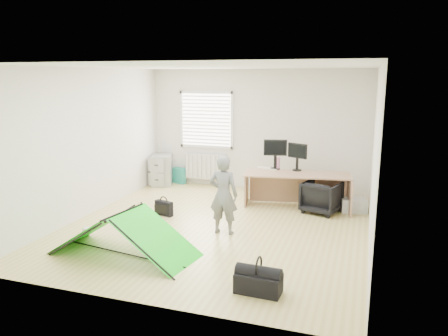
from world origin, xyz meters
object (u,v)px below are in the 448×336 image
(office_chair, at_px, (322,197))
(person, at_px, (223,195))
(monitor_right, at_px, (297,161))
(storage_crate, at_px, (354,205))
(monitor_left, at_px, (275,158))
(duffel_bag, at_px, (258,283))
(desk, at_px, (296,191))
(kite, at_px, (124,233))
(thermos, at_px, (278,163))
(laptop_bag, at_px, (164,208))
(filing_cabinet, at_px, (162,170))

(office_chair, relative_size, person, 0.51)
(monitor_right, bearing_deg, storage_crate, 15.77)
(office_chair, xyz_separation_m, storage_crate, (0.59, 0.23, -0.17))
(monitor_left, distance_m, office_chair, 1.23)
(person, bearing_deg, duffel_bag, 118.78)
(person, relative_size, duffel_bag, 2.37)
(storage_crate, distance_m, duffel_bag, 3.80)
(desk, xyz_separation_m, duffel_bag, (0.13, -3.56, -0.23))
(office_chair, height_order, person, person)
(desk, distance_m, office_chair, 0.52)
(monitor_left, bearing_deg, storage_crate, -18.49)
(desk, distance_m, kite, 3.66)
(kite, bearing_deg, desk, 65.69)
(desk, xyz_separation_m, thermos, (-0.43, 0.29, 0.47))
(monitor_left, height_order, person, person)
(desk, bearing_deg, laptop_bag, -160.94)
(laptop_bag, bearing_deg, storage_crate, 38.14)
(monitor_left, xyz_separation_m, kite, (-1.51, -3.34, -0.59))
(monitor_right, xyz_separation_m, office_chair, (0.54, -0.40, -0.60))
(kite, distance_m, laptop_bag, 1.87)
(kite, bearing_deg, storage_crate, 54.65)
(filing_cabinet, xyz_separation_m, monitor_right, (3.30, -0.63, 0.54))
(monitor_right, height_order, duffel_bag, monitor_right)
(monitor_left, bearing_deg, filing_cabinet, 154.82)
(storage_crate, bearing_deg, monitor_left, 174.20)
(person, xyz_separation_m, kite, (-1.09, -1.30, -0.33))
(desk, xyz_separation_m, person, (-0.91, -1.77, 0.31))
(thermos, height_order, person, person)
(filing_cabinet, xyz_separation_m, thermos, (2.92, -0.62, 0.46))
(filing_cabinet, xyz_separation_m, office_chair, (3.85, -1.03, -0.06))
(monitor_left, xyz_separation_m, duffel_bag, (0.61, -3.83, -0.80))
(desk, distance_m, filing_cabinet, 3.47)
(kite, bearing_deg, monitor_right, 68.47)
(desk, relative_size, monitor_left, 4.39)
(monitor_left, relative_size, person, 0.36)
(monitor_left, distance_m, kite, 3.71)
(kite, xyz_separation_m, duffel_bag, (2.12, -0.49, -0.20))
(filing_cabinet, height_order, storage_crate, filing_cabinet)
(person, relative_size, kite, 0.63)
(monitor_right, bearing_deg, desk, -57.24)
(filing_cabinet, relative_size, thermos, 2.95)
(monitor_right, distance_m, duffel_bag, 3.92)
(filing_cabinet, bearing_deg, monitor_right, -30.30)
(office_chair, bearing_deg, filing_cabinet, 1.92)
(filing_cabinet, distance_m, person, 3.63)
(monitor_left, distance_m, thermos, 0.12)
(monitor_left, bearing_deg, person, -114.44)
(office_chair, distance_m, person, 2.20)
(filing_cabinet, bearing_deg, thermos, -31.45)
(kite, height_order, duffel_bag, kite)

